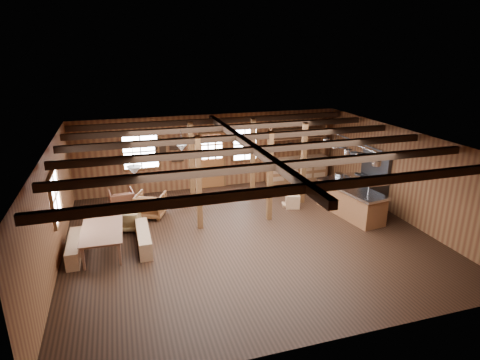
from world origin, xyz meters
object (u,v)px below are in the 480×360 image
(kitchen_island, at_px, (350,201))
(armchair_b, at_px, (151,205))
(commercial_range, at_px, (367,186))
(armchair_a, at_px, (122,201))
(dining_table, at_px, (105,241))
(armchair_c, at_px, (128,219))

(kitchen_island, bearing_deg, armchair_b, 155.67)
(commercial_range, xyz_separation_m, armchair_a, (-8.04, 1.80, -0.27))
(commercial_range, distance_m, armchair_a, 8.25)
(commercial_range, bearing_deg, armchair_a, 167.35)
(armchair_b, bearing_deg, dining_table, 78.31)
(commercial_range, relative_size, armchair_a, 2.48)
(kitchen_island, distance_m, armchair_c, 6.93)
(dining_table, distance_m, armchair_a, 2.81)
(kitchen_island, xyz_separation_m, armchair_c, (-6.85, 0.97, -0.17))
(armchair_a, xyz_separation_m, armchair_b, (0.87, -0.76, 0.04))
(armchair_c, bearing_deg, armchair_b, -121.09)
(armchair_a, relative_size, armchair_b, 0.90)
(dining_table, height_order, armchair_a, armchair_a)
(dining_table, xyz_separation_m, armchair_a, (0.51, 2.77, 0.03))
(armchair_a, bearing_deg, armchair_b, 132.69)
(kitchen_island, relative_size, armchair_c, 3.78)
(kitchen_island, bearing_deg, dining_table, 173.56)
(armchair_a, xyz_separation_m, armchair_c, (0.14, -1.53, -0.04))
(dining_table, bearing_deg, armchair_c, -26.15)
(dining_table, distance_m, armchair_b, 2.43)
(commercial_range, height_order, dining_table, commercial_range)
(dining_table, xyz_separation_m, armchair_c, (0.65, 1.24, -0.01))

